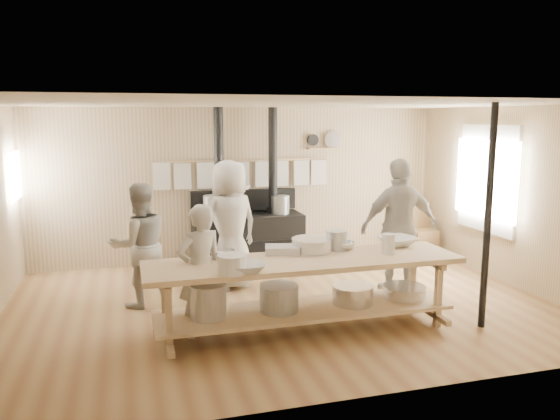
{
  "coord_description": "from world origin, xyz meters",
  "views": [
    {
      "loc": [
        -1.89,
        -6.59,
        2.43
      ],
      "look_at": [
        0.02,
        0.2,
        1.23
      ],
      "focal_mm": 35.0,
      "sensor_mm": 36.0,
      "label": 1
    }
  ],
  "objects_px": {
    "stove": "(247,234)",
    "roasting_pan": "(282,250)",
    "cook_far_left": "(200,271)",
    "chair": "(422,240)",
    "prep_table": "(304,287)",
    "cook_by_window": "(233,222)",
    "cook_right": "(399,227)",
    "cook_center": "(230,225)",
    "cook_left": "(140,245)"
  },
  "relations": [
    {
      "from": "cook_far_left",
      "to": "cook_left",
      "type": "distance_m",
      "value": 1.37
    },
    {
      "from": "prep_table",
      "to": "cook_right",
      "type": "distance_m",
      "value": 1.98
    },
    {
      "from": "cook_far_left",
      "to": "chair",
      "type": "xyz_separation_m",
      "value": [
        4.31,
        2.63,
        -0.48
      ]
    },
    {
      "from": "cook_by_window",
      "to": "chair",
      "type": "bearing_deg",
      "value": -2.72
    },
    {
      "from": "prep_table",
      "to": "cook_right",
      "type": "height_order",
      "value": "cook_right"
    },
    {
      "from": "cook_by_window",
      "to": "cook_center",
      "type": "bearing_deg",
      "value": -105.52
    },
    {
      "from": "cook_far_left",
      "to": "chair",
      "type": "bearing_deg",
      "value": -167.52
    },
    {
      "from": "cook_left",
      "to": "cook_center",
      "type": "height_order",
      "value": "cook_center"
    },
    {
      "from": "cook_far_left",
      "to": "cook_right",
      "type": "relative_size",
      "value": 0.8
    },
    {
      "from": "stove",
      "to": "roasting_pan",
      "type": "relative_size",
      "value": 6.46
    },
    {
      "from": "cook_center",
      "to": "chair",
      "type": "height_order",
      "value": "cook_center"
    },
    {
      "from": "stove",
      "to": "cook_center",
      "type": "relative_size",
      "value": 1.4
    },
    {
      "from": "cook_left",
      "to": "cook_right",
      "type": "height_order",
      "value": "cook_right"
    },
    {
      "from": "cook_center",
      "to": "cook_by_window",
      "type": "distance_m",
      "value": 1.09
    },
    {
      "from": "chair",
      "to": "roasting_pan",
      "type": "relative_size",
      "value": 2.29
    },
    {
      "from": "prep_table",
      "to": "cook_far_left",
      "type": "relative_size",
      "value": 2.39
    },
    {
      "from": "stove",
      "to": "cook_by_window",
      "type": "relative_size",
      "value": 1.7
    },
    {
      "from": "cook_left",
      "to": "roasting_pan",
      "type": "xyz_separation_m",
      "value": [
        1.61,
        -1.07,
        0.09
      ]
    },
    {
      "from": "cook_far_left",
      "to": "cook_center",
      "type": "height_order",
      "value": "cook_center"
    },
    {
      "from": "cook_far_left",
      "to": "cook_left",
      "type": "relative_size",
      "value": 0.93
    },
    {
      "from": "cook_far_left",
      "to": "cook_center",
      "type": "bearing_deg",
      "value": -130.42
    },
    {
      "from": "cook_far_left",
      "to": "cook_by_window",
      "type": "xyz_separation_m",
      "value": [
        0.89,
        2.67,
        0.01
      ]
    },
    {
      "from": "prep_table",
      "to": "chair",
      "type": "height_order",
      "value": "chair"
    },
    {
      "from": "stove",
      "to": "prep_table",
      "type": "xyz_separation_m",
      "value": [
        -0.0,
        -3.02,
        -0.0
      ]
    },
    {
      "from": "stove",
      "to": "cook_right",
      "type": "relative_size",
      "value": 1.38
    },
    {
      "from": "cook_far_left",
      "to": "chair",
      "type": "distance_m",
      "value": 5.07
    },
    {
      "from": "prep_table",
      "to": "cook_center",
      "type": "xyz_separation_m",
      "value": [
        -0.51,
        1.81,
        0.41
      ]
    },
    {
      "from": "stove",
      "to": "prep_table",
      "type": "relative_size",
      "value": 0.72
    },
    {
      "from": "cook_center",
      "to": "cook_right",
      "type": "bearing_deg",
      "value": 136.0
    },
    {
      "from": "cook_by_window",
      "to": "stove",
      "type": "bearing_deg",
      "value": 30.47
    },
    {
      "from": "stove",
      "to": "cook_far_left",
      "type": "distance_m",
      "value": 3.07
    },
    {
      "from": "prep_table",
      "to": "cook_by_window",
      "type": "xyz_separation_m",
      "value": [
        -0.26,
        2.85,
        0.24
      ]
    },
    {
      "from": "stove",
      "to": "cook_right",
      "type": "distance_m",
      "value": 2.71
    },
    {
      "from": "cook_far_left",
      "to": "chair",
      "type": "relative_size",
      "value": 1.64
    },
    {
      "from": "cook_left",
      "to": "cook_by_window",
      "type": "xyz_separation_m",
      "value": [
        1.5,
        1.45,
        -0.04
      ]
    },
    {
      "from": "roasting_pan",
      "to": "cook_far_left",
      "type": "bearing_deg",
      "value": -171.28
    },
    {
      "from": "stove",
      "to": "roasting_pan",
      "type": "height_order",
      "value": "stove"
    },
    {
      "from": "prep_table",
      "to": "cook_center",
      "type": "relative_size",
      "value": 1.94
    },
    {
      "from": "stove",
      "to": "cook_by_window",
      "type": "height_order",
      "value": "stove"
    },
    {
      "from": "stove",
      "to": "cook_far_left",
      "type": "bearing_deg",
      "value": -112.09
    },
    {
      "from": "cook_left",
      "to": "cook_far_left",
      "type": "bearing_deg",
      "value": 103.77
    },
    {
      "from": "prep_table",
      "to": "cook_center",
      "type": "height_order",
      "value": "cook_center"
    },
    {
      "from": "cook_by_window",
      "to": "roasting_pan",
      "type": "relative_size",
      "value": 3.8
    },
    {
      "from": "cook_right",
      "to": "roasting_pan",
      "type": "distance_m",
      "value": 1.95
    },
    {
      "from": "chair",
      "to": "cook_center",
      "type": "bearing_deg",
      "value": -164.39
    },
    {
      "from": "stove",
      "to": "roasting_pan",
      "type": "bearing_deg",
      "value": -93.42
    },
    {
      "from": "cook_far_left",
      "to": "cook_right",
      "type": "distance_m",
      "value": 2.95
    },
    {
      "from": "stove",
      "to": "cook_center",
      "type": "height_order",
      "value": "stove"
    },
    {
      "from": "prep_table",
      "to": "roasting_pan",
      "type": "bearing_deg",
      "value": 115.62
    },
    {
      "from": "cook_far_left",
      "to": "cook_right",
      "type": "height_order",
      "value": "cook_right"
    }
  ]
}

